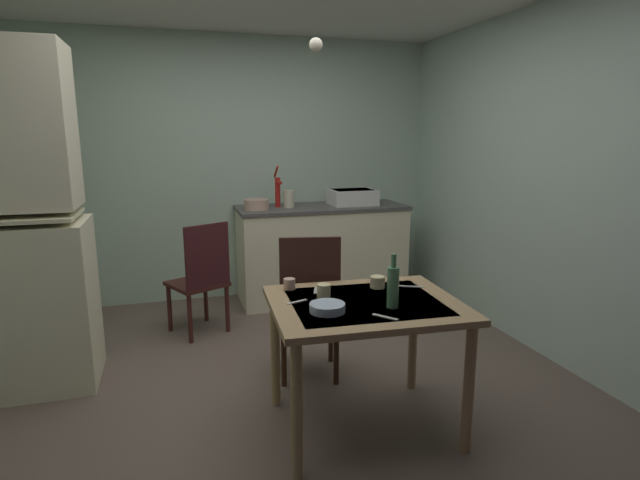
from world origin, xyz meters
TOP-DOWN VIEW (x-y plane):
  - ground_plane at (0.00, 0.00)m, footprint 5.10×5.10m
  - wall_back at (0.00, 2.10)m, footprint 4.03×0.10m
  - wall_right at (2.02, 0.00)m, footprint 0.10×4.20m
  - hutch_cabinet at (-1.54, 0.55)m, footprint 0.82×0.57m
  - counter_cabinet at (0.79, 1.73)m, footprint 1.63×0.64m
  - sink_basin at (1.10, 1.73)m, footprint 0.44×0.34m
  - hand_pump at (0.37, 1.78)m, footprint 0.05×0.27m
  - mixing_bowl_counter at (0.14, 1.68)m, footprint 0.23×0.23m
  - stoneware_crock at (0.46, 1.72)m, footprint 0.10×0.10m
  - dining_table at (0.35, -0.52)m, footprint 1.05×0.87m
  - chair_far_side at (0.21, 0.11)m, footprint 0.47×0.47m
  - chair_by_counter at (-0.41, 1.10)m, footprint 0.54×0.54m
  - serving_bowl_wide at (0.11, -0.62)m, footprint 0.18×0.18m
  - mug_tall at (0.51, -0.31)m, footprint 0.09×0.09m
  - teacup_mint at (0.16, -0.39)m, footprint 0.07×0.07m
  - mug_dark at (0.01, -0.19)m, footprint 0.07×0.07m
  - glass_bottle at (0.45, -0.65)m, footprint 0.06×0.06m
  - table_knife at (0.67, -0.34)m, footprint 0.20×0.11m
  - teaspoon_near_bowl at (0.36, -0.77)m, footprint 0.10×0.12m
  - teaspoon_by_cup at (0.00, -0.43)m, footprint 0.12×0.06m
  - serving_spoon at (0.15, -0.27)m, footprint 0.06×0.12m
  - pendant_bulb at (0.25, 0.07)m, footprint 0.08×0.08m

SIDE VIEW (x-z plane):
  - ground_plane at x=0.00m, z-range 0.00..0.00m
  - counter_cabinet at x=0.79m, z-range 0.00..0.93m
  - chair_by_counter at x=-0.41m, z-range 0.02..0.94m
  - chair_far_side at x=0.21m, z-range 0.01..1.00m
  - dining_table at x=0.35m, z-range 0.27..1.00m
  - table_knife at x=0.67m, z-range 0.73..0.74m
  - teaspoon_near_bowl at x=0.36m, z-range 0.73..0.74m
  - teaspoon_by_cup at x=0.00m, z-range 0.73..0.74m
  - serving_spoon at x=0.15m, z-range 0.73..0.74m
  - serving_bowl_wide at x=0.11m, z-range 0.73..0.78m
  - mug_dark at x=0.01m, z-range 0.73..0.80m
  - mug_tall at x=0.51m, z-range 0.73..0.80m
  - teacup_mint at x=0.16m, z-range 0.73..0.81m
  - glass_bottle at x=0.45m, z-range 0.71..0.99m
  - mixing_bowl_counter at x=0.14m, z-range 0.92..1.02m
  - sink_basin at x=1.10m, z-range 0.93..1.08m
  - hutch_cabinet at x=-1.54m, z-range -0.07..2.07m
  - stoneware_crock at x=0.46m, z-range 0.92..1.08m
  - hand_pump at x=0.37m, z-range 0.90..1.29m
  - wall_back at x=0.00m, z-range 0.00..2.52m
  - wall_right at x=2.02m, z-range 0.00..2.52m
  - pendant_bulb at x=0.25m, z-range 2.07..2.15m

